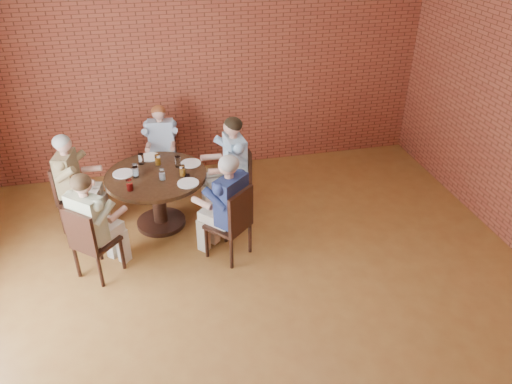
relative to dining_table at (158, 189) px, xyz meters
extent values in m
plane|color=brown|center=(0.90, -2.00, -0.53)|extent=(7.00, 7.00, 0.00)
plane|color=brown|center=(0.90, 1.50, 1.17)|extent=(7.00, 0.00, 7.00)
cylinder|color=#331811|center=(0.00, 0.00, -0.50)|extent=(0.63, 0.63, 0.06)
cylinder|color=#331811|center=(0.00, 0.00, -0.18)|extent=(0.18, 0.18, 0.64)
cylinder|color=#301E11|center=(0.00, 0.00, 0.20)|extent=(1.26, 1.26, 0.05)
cube|color=#331811|center=(0.96, 0.10, -0.10)|extent=(0.48, 0.48, 0.04)
cube|color=#331811|center=(1.16, 0.12, 0.17)|extent=(0.09, 0.44, 0.50)
cylinder|color=#331811|center=(0.75, 0.27, -0.32)|extent=(0.04, 0.04, 0.41)
cylinder|color=#331811|center=(0.79, -0.11, -0.32)|extent=(0.04, 0.04, 0.41)
cylinder|color=#331811|center=(1.13, 0.31, -0.32)|extent=(0.04, 0.04, 0.41)
cylinder|color=#331811|center=(1.17, -0.07, -0.32)|extent=(0.04, 0.04, 0.41)
cube|color=#331811|center=(0.13, 1.02, -0.10)|extent=(0.42, 0.42, 0.04)
cube|color=#331811|center=(0.15, 1.18, 0.14)|extent=(0.38, 0.09, 0.43)
cylinder|color=#331811|center=(-0.05, 0.88, -0.32)|extent=(0.04, 0.04, 0.41)
cylinder|color=#331811|center=(0.27, 0.84, -0.32)|extent=(0.04, 0.04, 0.41)
cylinder|color=#331811|center=(-0.01, 1.19, -0.32)|extent=(0.04, 0.04, 0.41)
cylinder|color=#331811|center=(0.31, 1.15, -0.32)|extent=(0.04, 0.04, 0.41)
cube|color=#331811|center=(-1.01, 0.20, -0.10)|extent=(0.47, 0.47, 0.04)
cube|color=#331811|center=(-1.19, 0.24, 0.15)|extent=(0.12, 0.40, 0.46)
cylinder|color=#331811|center=(-0.87, 0.00, -0.32)|extent=(0.04, 0.04, 0.41)
cylinder|color=#331811|center=(-0.81, 0.34, -0.32)|extent=(0.04, 0.04, 0.41)
cylinder|color=#331811|center=(-1.21, 0.07, -0.32)|extent=(0.04, 0.04, 0.41)
cylinder|color=#331811|center=(-1.14, 0.40, -0.32)|extent=(0.04, 0.04, 0.41)
cube|color=#331811|center=(-0.73, -0.82, -0.10)|extent=(0.58, 0.58, 0.04)
cube|color=#331811|center=(-0.85, -0.96, 0.16)|extent=(0.33, 0.30, 0.47)
cylinder|color=#331811|center=(-0.48, -0.81, -0.32)|extent=(0.04, 0.04, 0.41)
cylinder|color=#331811|center=(-0.74, -0.58, -0.32)|extent=(0.04, 0.04, 0.41)
cylinder|color=#331811|center=(-0.71, -1.07, -0.32)|extent=(0.04, 0.04, 0.41)
cylinder|color=#331811|center=(-0.97, -0.84, -0.32)|extent=(0.04, 0.04, 0.41)
cube|color=#331811|center=(0.75, -0.82, -0.10)|extent=(0.60, 0.60, 0.04)
cube|color=#331811|center=(0.88, -0.96, 0.17)|extent=(0.34, 0.32, 0.49)
cylinder|color=#331811|center=(0.76, -0.56, -0.32)|extent=(0.04, 0.04, 0.41)
cylinder|color=#331811|center=(0.49, -0.81, -0.32)|extent=(0.04, 0.04, 0.41)
cylinder|color=#331811|center=(1.01, -0.83, -0.32)|extent=(0.04, 0.04, 0.41)
cylinder|color=#331811|center=(0.74, -1.08, -0.32)|extent=(0.04, 0.04, 0.41)
cylinder|color=white|center=(0.46, 0.18, 0.23)|extent=(0.26, 0.26, 0.01)
cylinder|color=white|center=(-0.05, 0.47, 0.23)|extent=(0.26, 0.26, 0.01)
cylinder|color=white|center=(-0.39, 0.09, 0.23)|extent=(0.26, 0.26, 0.01)
cylinder|color=white|center=(0.37, -0.32, 0.23)|extent=(0.26, 0.26, 0.01)
cylinder|color=white|center=(0.29, 0.14, 0.29)|extent=(0.07, 0.07, 0.14)
cylinder|color=white|center=(0.05, 0.25, 0.29)|extent=(0.07, 0.07, 0.14)
cylinder|color=white|center=(-0.16, 0.31, 0.29)|extent=(0.07, 0.07, 0.14)
cylinder|color=white|center=(-0.24, 0.05, 0.29)|extent=(0.07, 0.07, 0.14)
cylinder|color=white|center=(-0.24, -0.02, 0.29)|extent=(0.07, 0.07, 0.14)
cylinder|color=white|center=(-0.31, -0.33, 0.29)|extent=(0.07, 0.07, 0.14)
cylinder|color=white|center=(0.08, -0.15, 0.29)|extent=(0.07, 0.07, 0.14)
cylinder|color=white|center=(0.32, -0.11, 0.29)|extent=(0.07, 0.07, 0.14)
cube|color=black|center=(0.37, -0.16, 0.23)|extent=(0.07, 0.14, 0.01)
camera|label=1|loc=(0.00, -5.54, 3.23)|focal=35.00mm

